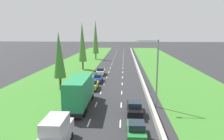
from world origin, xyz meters
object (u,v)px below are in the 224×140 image
at_px(street_light_mast, 155,69).
at_px(poplar_tree_third, 82,42).
at_px(yellow_hatchback_left_lane, 93,85).
at_px(blue_sedan_left_lane, 97,78).
at_px(poplar_tree_fourth, 96,37).
at_px(silver_van_left_lane, 56,133).
at_px(black_sedan_right_lane, 134,108).
at_px(green_hatchback_right_lane, 136,130).
at_px(white_hatchback_left_lane, 101,71).
at_px(green_box_truck_left_lane, 80,91).
at_px(poplar_tree_second, 59,55).

bearing_deg(street_light_mast, poplar_tree_third, 118.37).
height_order(yellow_hatchback_left_lane, blue_sedan_left_lane, yellow_hatchback_left_lane).
xyz_separation_m(poplar_tree_third, poplar_tree_fourth, (0.70, 20.75, 0.79)).
height_order(silver_van_left_lane, black_sedan_right_lane, silver_van_left_lane).
bearing_deg(silver_van_left_lane, poplar_tree_fourth, 94.37).
bearing_deg(yellow_hatchback_left_lane, blue_sedan_left_lane, 88.79).
xyz_separation_m(yellow_hatchback_left_lane, blue_sedan_left_lane, (0.12, 5.52, -0.02)).
bearing_deg(green_hatchback_right_lane, silver_van_left_lane, -163.87).
relative_size(white_hatchback_left_lane, poplar_tree_third, 0.31).
bearing_deg(white_hatchback_left_lane, yellow_hatchback_left_lane, -90.29).
bearing_deg(blue_sedan_left_lane, silver_van_left_lane, -90.95).
distance_m(green_hatchback_right_lane, white_hatchback_left_lane, 30.20).
height_order(green_hatchback_right_lane, poplar_tree_fourth, poplar_tree_fourth).
distance_m(green_box_truck_left_lane, poplar_tree_fourth, 49.77).
relative_size(green_box_truck_left_lane, yellow_hatchback_left_lane, 2.41).
distance_m(yellow_hatchback_left_lane, poplar_tree_fourth, 41.14).
bearing_deg(black_sedan_right_lane, white_hatchback_left_lane, 106.16).
distance_m(silver_van_left_lane, yellow_hatchback_left_lane, 19.06).
distance_m(blue_sedan_left_lane, poplar_tree_second, 9.88).
relative_size(blue_sedan_left_lane, poplar_tree_third, 0.36).
relative_size(white_hatchback_left_lane, poplar_tree_second, 0.39).
distance_m(poplar_tree_fourth, street_light_mast, 50.71).
height_order(poplar_tree_fourth, street_light_mast, poplar_tree_fourth).
height_order(poplar_tree_third, poplar_tree_fourth, poplar_tree_fourth).
bearing_deg(green_box_truck_left_lane, black_sedan_right_lane, -15.37).
xyz_separation_m(silver_van_left_lane, blue_sedan_left_lane, (0.41, 24.57, -0.59)).
height_order(black_sedan_right_lane, poplar_tree_second, poplar_tree_second).
bearing_deg(silver_van_left_lane, poplar_tree_second, 105.87).
relative_size(black_sedan_right_lane, yellow_hatchback_left_lane, 1.15).
bearing_deg(black_sedan_right_lane, green_hatchback_right_lane, -91.02).
bearing_deg(green_hatchback_right_lane, street_light_mast, 72.30).
xyz_separation_m(green_box_truck_left_lane, yellow_hatchback_left_lane, (0.28, 9.00, -1.35)).
height_order(green_hatchback_right_lane, poplar_tree_third, poplar_tree_third).
bearing_deg(poplar_tree_third, blue_sedan_left_lane, -67.99).
bearing_deg(poplar_tree_third, white_hatchback_left_lane, -51.53).
relative_size(green_box_truck_left_lane, green_hatchback_right_lane, 2.41).
height_order(yellow_hatchback_left_lane, poplar_tree_second, poplar_tree_second).
distance_m(black_sedan_right_lane, poplar_tree_fourth, 52.98).
bearing_deg(poplar_tree_fourth, green_hatchback_right_lane, -78.58).
height_order(green_box_truck_left_lane, green_hatchback_right_lane, green_box_truck_left_lane).
bearing_deg(poplar_tree_second, yellow_hatchback_left_lane, 6.77).
relative_size(black_sedan_right_lane, poplar_tree_fourth, 0.32).
bearing_deg(street_light_mast, poplar_tree_fourth, 106.43).
distance_m(black_sedan_right_lane, poplar_tree_third, 33.47).
distance_m(silver_van_left_lane, black_sedan_right_lane, 10.80).
relative_size(yellow_hatchback_left_lane, blue_sedan_left_lane, 0.87).
relative_size(green_box_truck_left_lane, poplar_tree_third, 0.75).
bearing_deg(yellow_hatchback_left_lane, poplar_tree_second, -173.23).
xyz_separation_m(blue_sedan_left_lane, poplar_tree_third, (-5.64, 13.94, 6.49)).
relative_size(black_sedan_right_lane, poplar_tree_second, 0.45).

